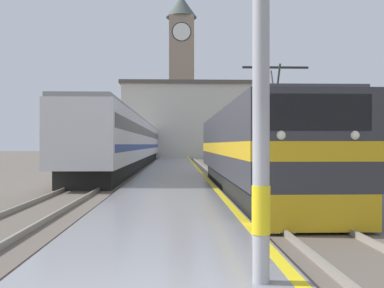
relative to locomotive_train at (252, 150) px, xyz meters
The scene contains 8 objects.
ground_plane 16.13m from the locomotive_train, 101.83° to the left, with size 200.00×200.00×0.00m, color #60564C.
platform 11.31m from the locomotive_train, 107.08° to the left, with size 3.87×140.00×0.27m.
rail_track_near 10.83m from the locomotive_train, 90.00° to the left, with size 2.83×140.00×0.16m.
rail_track_far 12.90m from the locomotive_train, 123.21° to the left, with size 2.83×140.00×0.16m.
locomotive_train is the anchor object (origin of this frame).
passenger_train 25.92m from the locomotive_train, 105.68° to the left, with size 2.92×49.40×4.08m.
clock_tower 60.57m from the locomotive_train, 92.09° to the left, with size 5.25×5.25×27.50m.
station_building 46.82m from the locomotive_train, 91.01° to the left, with size 19.77×9.26×10.65m.
Camera 1 is at (0.26, -3.43, 1.97)m, focal length 42.00 mm.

